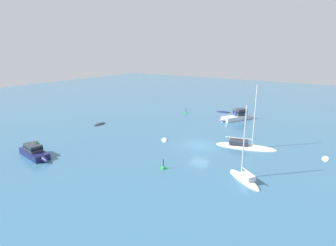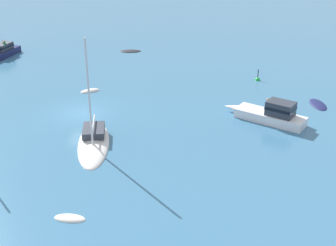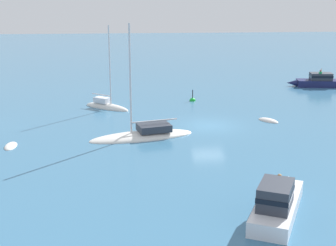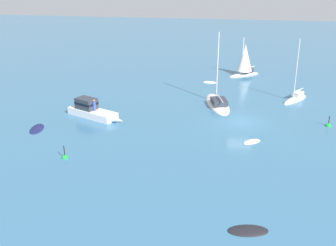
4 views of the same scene
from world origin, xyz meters
name	(u,v)px [view 3 (image 3 of 4)]	position (x,y,z in m)	size (l,w,h in m)	color
ground_plane	(209,126)	(0.00, 0.00, 0.00)	(160.00, 160.00, 0.00)	teal
powerboat	(318,81)	(-14.62, 14.46, 0.63)	(2.38, 6.05, 2.03)	#191E4C
launch	(277,201)	(15.78, 0.77, 0.71)	(6.98, 4.23, 1.97)	white
rib	(268,121)	(-0.96, 5.09, 0.00)	(2.03, 1.83, 0.46)	silver
sloop	(107,106)	(-6.52, -8.32, 0.14)	(3.77, 4.51, 7.87)	silver
ketch_1	(143,135)	(2.64, -5.28, 0.12)	(4.15, 8.11, 8.64)	silver
rib_2	(11,146)	(4.11, -14.45, 0.00)	(1.85, 0.82, 0.36)	silver
mooring_buoy	(193,101)	(-8.77, -0.17, 0.02)	(0.58, 0.58, 1.37)	green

